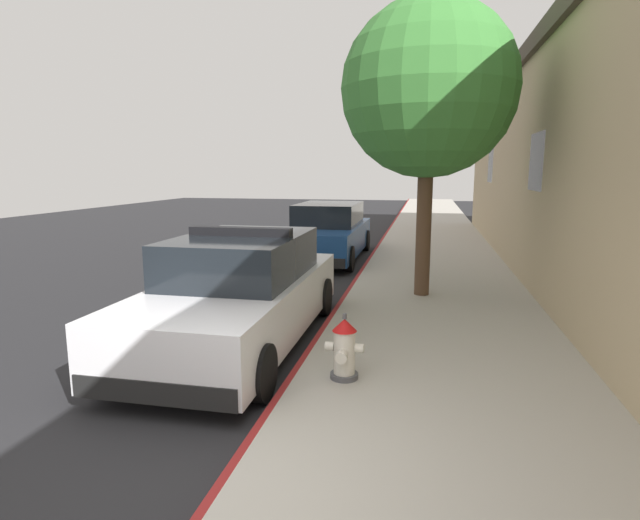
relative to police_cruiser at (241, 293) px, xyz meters
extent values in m
cube|color=#232326|center=(-3.14, 6.55, -0.84)|extent=(32.29, 60.00, 0.20)
cube|color=#ADA89E|center=(2.86, 6.55, -0.68)|extent=(3.44, 60.00, 0.13)
cube|color=maroon|center=(1.10, 6.55, -0.68)|extent=(0.08, 60.00, 0.13)
cube|color=black|center=(4.61, 3.83, 1.89)|extent=(0.06, 1.30, 1.10)
cube|color=black|center=(4.61, 11.16, 1.89)|extent=(0.06, 1.30, 1.10)
cube|color=white|center=(0.00, -0.04, -0.16)|extent=(1.84, 4.80, 0.76)
cube|color=black|center=(0.00, 0.11, 0.52)|extent=(1.64, 2.50, 0.60)
cube|color=black|center=(0.00, -2.38, -0.42)|extent=(1.76, 0.16, 0.24)
cube|color=black|center=(0.00, 2.30, -0.42)|extent=(1.76, 0.16, 0.24)
cylinder|color=black|center=(-0.86, 1.66, -0.42)|extent=(0.22, 0.64, 0.64)
cylinder|color=black|center=(0.86, 1.66, -0.42)|extent=(0.22, 0.64, 0.64)
cylinder|color=black|center=(-0.86, -1.74, -0.42)|extent=(0.22, 0.64, 0.64)
cylinder|color=black|center=(0.86, -1.74, -0.42)|extent=(0.22, 0.64, 0.64)
cube|color=black|center=(0.00, 0.06, 0.88)|extent=(1.48, 0.20, 0.12)
cube|color=red|center=(-0.35, 0.06, 0.88)|extent=(0.44, 0.18, 0.11)
cube|color=#1E33E0|center=(0.35, 0.06, 0.88)|extent=(0.44, 0.18, 0.11)
cube|color=navy|center=(-0.13, 7.24, -0.16)|extent=(1.84, 4.80, 0.76)
cube|color=black|center=(-0.13, 7.39, 0.52)|extent=(1.64, 2.50, 0.60)
cube|color=black|center=(-0.13, 4.90, -0.42)|extent=(1.76, 0.16, 0.24)
cube|color=black|center=(-0.13, 9.58, -0.42)|extent=(1.76, 0.16, 0.24)
cylinder|color=black|center=(-0.99, 8.94, -0.42)|extent=(0.22, 0.64, 0.64)
cylinder|color=black|center=(0.73, 8.94, -0.42)|extent=(0.22, 0.64, 0.64)
cylinder|color=black|center=(-0.99, 5.54, -0.42)|extent=(0.22, 0.64, 0.64)
cylinder|color=black|center=(0.73, 5.54, -0.42)|extent=(0.22, 0.64, 0.64)
cylinder|color=#4C4C51|center=(1.71, -1.26, -0.58)|extent=(0.32, 0.32, 0.06)
cylinder|color=silver|center=(1.71, -1.26, -0.30)|extent=(0.24, 0.24, 0.50)
cone|color=red|center=(1.71, -1.26, 0.02)|extent=(0.28, 0.28, 0.14)
cylinder|color=#4C4C51|center=(1.71, -1.26, 0.12)|extent=(0.05, 0.05, 0.06)
cylinder|color=silver|center=(1.54, -1.26, -0.24)|extent=(0.10, 0.10, 0.10)
cylinder|color=silver|center=(1.88, -1.26, -0.24)|extent=(0.10, 0.10, 0.10)
cylinder|color=silver|center=(1.71, -1.44, -0.29)|extent=(0.13, 0.12, 0.13)
cylinder|color=brown|center=(2.52, 2.97, 0.72)|extent=(0.28, 0.28, 2.66)
sphere|color=#387A33|center=(2.52, 2.97, 3.15)|extent=(3.15, 3.15, 3.15)
camera|label=1|loc=(2.56, -6.66, 1.72)|focal=28.46mm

